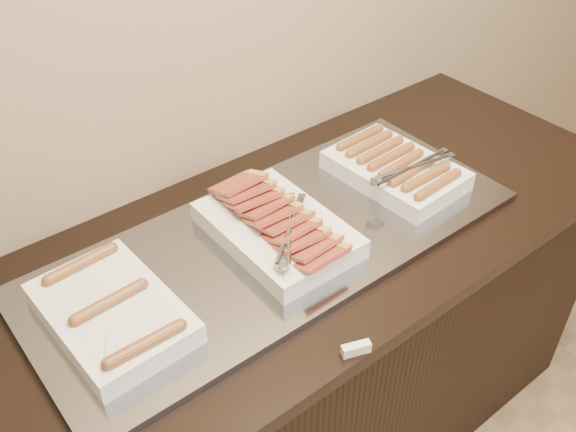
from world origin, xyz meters
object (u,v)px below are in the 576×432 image
(dish_left, at_px, (112,312))
(dish_center, at_px, (278,227))
(warming_tray, at_px, (277,241))
(counter, at_px, (276,365))
(dish_right, at_px, (396,169))

(dish_left, distance_m, dish_center, 0.42)
(dish_left, bearing_deg, warming_tray, -2.30)
(warming_tray, xyz_separation_m, dish_center, (-0.00, -0.00, 0.04))
(dish_center, bearing_deg, dish_left, -179.96)
(counter, distance_m, dish_right, 0.65)
(dish_left, bearing_deg, counter, -2.30)
(counter, height_order, dish_left, dish_left)
(counter, relative_size, warming_tray, 1.72)
(warming_tray, bearing_deg, dish_right, -0.61)
(dish_right, bearing_deg, counter, 176.47)
(dish_left, bearing_deg, dish_center, -2.78)
(warming_tray, relative_size, dish_center, 3.03)
(warming_tray, height_order, dish_left, dish_left)
(counter, bearing_deg, warming_tray, 0.00)
(dish_center, height_order, dish_right, dish_center)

